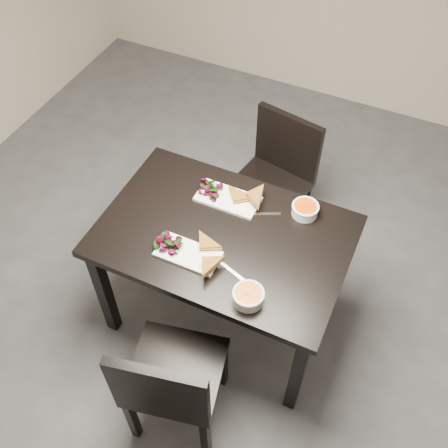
% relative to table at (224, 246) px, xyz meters
% --- Properties ---
extents(ground, '(5.00, 5.00, 0.00)m').
position_rel_table_xyz_m(ground, '(0.30, -0.21, -0.65)').
color(ground, '#47474C').
rests_on(ground, ground).
extents(room_shell, '(5.02, 5.02, 2.81)m').
position_rel_table_xyz_m(room_shell, '(0.30, -0.21, 1.18)').
color(room_shell, beige).
rests_on(room_shell, ground).
extents(table, '(1.20, 0.80, 0.75)m').
position_rel_table_xyz_m(table, '(0.00, 0.00, 0.00)').
color(table, black).
rests_on(table, ground).
extents(chair_near, '(0.50, 0.50, 0.85)m').
position_rel_table_xyz_m(chair_near, '(0.05, -0.67, -0.17)').
color(chair_near, black).
rests_on(chair_near, ground).
extents(chair_far, '(0.49, 0.49, 0.85)m').
position_rel_table_xyz_m(chair_far, '(0.00, 0.74, -0.17)').
color(chair_far, black).
rests_on(chair_far, ground).
extents(plate_near, '(0.30, 0.15, 0.01)m').
position_rel_table_xyz_m(plate_near, '(-0.10, -0.19, 0.11)').
color(plate_near, white).
rests_on(plate_near, table).
extents(sandwich_near, '(0.18, 0.17, 0.05)m').
position_rel_table_xyz_m(sandwich_near, '(-0.03, -0.17, 0.14)').
color(sandwich_near, '#B07424').
rests_on(sandwich_near, plate_near).
extents(salad_near, '(0.09, 0.08, 0.04)m').
position_rel_table_xyz_m(salad_near, '(-0.20, -0.19, 0.13)').
color(salad_near, black).
rests_on(salad_near, plate_near).
extents(soup_bowl_near, '(0.14, 0.14, 0.06)m').
position_rel_table_xyz_m(soup_bowl_near, '(0.25, -0.29, 0.13)').
color(soup_bowl_near, white).
rests_on(soup_bowl_near, table).
extents(cutlery_near, '(0.18, 0.07, 0.00)m').
position_rel_table_xyz_m(cutlery_near, '(0.14, -0.19, 0.10)').
color(cutlery_near, silver).
rests_on(cutlery_near, table).
extents(plate_far, '(0.32, 0.16, 0.02)m').
position_rel_table_xyz_m(plate_far, '(-0.07, 0.21, 0.11)').
color(plate_far, white).
rests_on(plate_far, table).
extents(sandwich_far, '(0.20, 0.19, 0.05)m').
position_rel_table_xyz_m(sandwich_far, '(-0.01, 0.19, 0.14)').
color(sandwich_far, '#B07424').
rests_on(sandwich_far, plate_far).
extents(salad_far, '(0.10, 0.09, 0.04)m').
position_rel_table_xyz_m(salad_far, '(-0.17, 0.21, 0.14)').
color(salad_far, black).
rests_on(salad_far, plate_far).
extents(soup_bowl_far, '(0.14, 0.14, 0.06)m').
position_rel_table_xyz_m(soup_bowl_far, '(0.31, 0.28, 0.13)').
color(soup_bowl_far, white).
rests_on(soup_bowl_far, table).
extents(cutlery_far, '(0.17, 0.09, 0.00)m').
position_rel_table_xyz_m(cutlery_far, '(0.12, 0.19, 0.10)').
color(cutlery_far, silver).
rests_on(cutlery_far, table).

